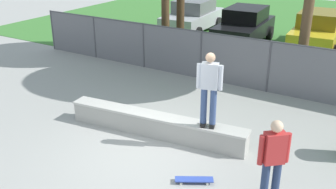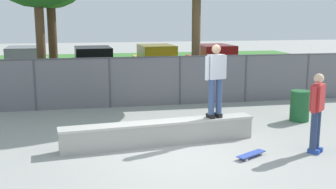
{
  "view_description": "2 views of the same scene",
  "coord_description": "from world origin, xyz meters",
  "views": [
    {
      "loc": [
        4.59,
        -6.39,
        4.83
      ],
      "look_at": [
        -0.11,
        1.34,
        1.05
      ],
      "focal_mm": 41.65,
      "sensor_mm": 36.0,
      "label": 1
    },
    {
      "loc": [
        -1.96,
        -8.45,
        3.08
      ],
      "look_at": [
        -0.07,
        1.05,
        1.22
      ],
      "focal_mm": 44.03,
      "sensor_mm": 36.0,
      "label": 2
    }
  ],
  "objects": [
    {
      "name": "skateboard",
      "position": [
        1.53,
        -0.31,
        0.07
      ],
      "size": [
        0.79,
        0.57,
        0.09
      ],
      "color": "#334CB2",
      "rests_on": "ground"
    },
    {
      "name": "bystander",
      "position": [
        3.08,
        -0.26,
        1.01
      ],
      "size": [
        0.48,
        0.44,
        1.82
      ],
      "color": "#2647A5",
      "rests_on": "ground"
    },
    {
      "name": "ground_plane",
      "position": [
        0.0,
        0.0,
        0.0
      ],
      "size": [
        80.0,
        80.0,
        0.0
      ],
      "primitive_type": "plane",
      "color": "#9E9E99"
    },
    {
      "name": "car_yellow",
      "position": [
        1.44,
        11.4,
        0.84
      ],
      "size": [
        2.2,
        4.29,
        1.66
      ],
      "color": "gold",
      "rests_on": "ground"
    },
    {
      "name": "chainlink_fence",
      "position": [
        0.0,
        5.36,
        0.93
      ],
      "size": [
        17.05,
        0.07,
        1.71
      ],
      "color": "#4C4C51",
      "rests_on": "ground"
    },
    {
      "name": "concrete_ledge",
      "position": [
        -0.28,
        1.01,
        0.29
      ],
      "size": [
        4.81,
        1.01,
        0.57
      ],
      "color": "#A8A59E",
      "rests_on": "ground"
    },
    {
      "name": "car_silver",
      "position": [
        -4.71,
        11.37,
        0.84
      ],
      "size": [
        2.2,
        4.29,
        1.66
      ],
      "color": "#B7BABF",
      "rests_on": "ground"
    },
    {
      "name": "skateboarder",
      "position": [
        1.13,
        1.1,
        1.58
      ],
      "size": [
        0.58,
        0.36,
        1.82
      ],
      "color": "black",
      "rests_on": "concrete_ledge"
    },
    {
      "name": "grass_strip",
      "position": [
        0.0,
        15.66,
        0.01
      ],
      "size": [
        28.98,
        20.0,
        0.02
      ],
      "primitive_type": "cube",
      "color": "#3D7A33",
      "rests_on": "ground"
    },
    {
      "name": "car_black",
      "position": [
        -1.64,
        10.68,
        0.84
      ],
      "size": [
        2.2,
        4.29,
        1.66
      ],
      "color": "black",
      "rests_on": "ground"
    }
  ]
}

